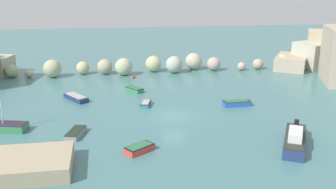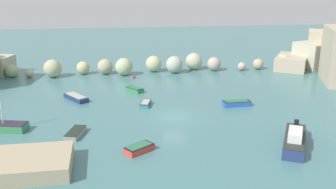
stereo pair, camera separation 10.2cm
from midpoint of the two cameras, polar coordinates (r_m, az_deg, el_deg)
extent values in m
plane|color=#457779|center=(42.60, 0.84, -3.26)|extent=(160.00, 160.00, 0.00)
cube|color=#BEB093|center=(71.74, 23.01, 6.15)|extent=(9.97, 8.63, 5.98)
cube|color=tan|center=(68.24, 17.59, 4.55)|extent=(8.06, 9.06, 2.12)
cube|color=#B4B49C|center=(69.54, 20.34, 5.39)|extent=(5.83, 6.40, 4.21)
sphere|color=#A5BD89|center=(63.77, -21.98, 3.23)|extent=(1.99, 1.99, 1.99)
sphere|color=#BEBD96|center=(62.83, -19.76, 2.95)|extent=(1.29, 1.29, 1.29)
sphere|color=#AFB28A|center=(61.58, -16.62, 3.67)|extent=(2.73, 2.73, 2.73)
sphere|color=#BFB987|center=(62.46, -12.40, 3.83)|extent=(2.03, 2.03, 2.03)
sphere|color=#ACA489|center=(61.92, -9.27, 4.06)|extent=(2.38, 2.38, 2.38)
sphere|color=#AEBA8D|center=(60.66, -6.54, 4.06)|extent=(2.70, 2.70, 2.70)
sphere|color=#BABD8D|center=(62.74, -2.20, 4.52)|extent=(2.57, 2.57, 2.57)
sphere|color=#A9B39E|center=(61.90, 0.87, 4.42)|extent=(2.69, 2.69, 2.69)
sphere|color=#B9B395|center=(64.32, 3.74, 4.89)|extent=(2.76, 2.76, 2.76)
sphere|color=#B3A493|center=(63.89, 6.67, 4.48)|extent=(2.22, 2.22, 2.22)
sphere|color=#B8A791|center=(64.82, 10.67, 4.08)|extent=(1.34, 1.34, 1.34)
sphere|color=tan|center=(66.16, 12.98, 4.38)|extent=(1.75, 1.75, 1.75)
sphere|color=#B2B28B|center=(67.48, 16.42, 4.66)|extent=(2.44, 2.44, 2.44)
cube|color=tan|center=(33.01, -21.49, -9.56)|extent=(8.76, 5.65, 1.22)
sphere|color=red|center=(58.99, -5.10, 2.62)|extent=(0.47, 0.47, 0.47)
cube|color=#CE4035|center=(34.33, -4.29, -7.96)|extent=(2.83, 2.54, 0.52)
cube|color=black|center=(34.21, -4.30, -7.52)|extent=(2.77, 2.49, 0.06)
cube|color=#2D7047|center=(34.21, -4.30, -7.50)|extent=(2.41, 2.16, 0.08)
cube|color=navy|center=(36.96, 18.00, -6.55)|extent=(4.54, 6.62, 0.96)
cube|color=#282A27|center=(36.77, 18.07, -5.82)|extent=(4.45, 6.49, 0.06)
cube|color=silver|center=(36.10, 18.09, -5.60)|extent=(2.20, 2.82, 0.81)
cube|color=black|center=(39.61, 18.26, -3.86)|extent=(0.56, 0.52, 0.50)
cube|color=#2E894D|center=(52.07, -4.99, 0.70)|extent=(2.48, 2.76, 0.45)
cube|color=#21202D|center=(52.00, -5.00, 0.97)|extent=(2.43, 2.70, 0.06)
cube|color=#2D7047|center=(52.00, -5.00, 0.98)|extent=(2.11, 2.34, 0.08)
cube|color=#398151|center=(42.06, -23.01, -4.42)|extent=(4.87, 2.67, 0.71)
cube|color=#2B2436|center=(41.93, -23.07, -3.92)|extent=(4.77, 2.61, 0.06)
cylinder|color=silver|center=(41.29, -23.40, -1.21)|extent=(0.10, 0.10, 4.23)
cube|color=gray|center=(38.64, -13.44, -5.54)|extent=(1.94, 3.27, 0.46)
cube|color=#1E2C1F|center=(38.54, -13.47, -5.18)|extent=(1.90, 3.20, 0.06)
cube|color=blue|center=(46.78, 9.97, -1.31)|extent=(3.36, 1.34, 0.56)
cube|color=#232A2F|center=(46.69, 9.99, -0.94)|extent=(3.29, 1.31, 0.06)
cube|color=#2D7047|center=(46.68, 9.99, -0.93)|extent=(2.86, 1.14, 0.08)
cube|color=teal|center=(46.25, -3.35, -1.39)|extent=(1.57, 2.59, 0.39)
cube|color=black|center=(46.18, -3.35, -1.13)|extent=(1.54, 2.54, 0.06)
cube|color=#ADA89E|center=(46.18, -3.35, -1.12)|extent=(1.34, 2.20, 0.08)
cube|color=navy|center=(49.65, -13.38, -0.47)|extent=(3.36, 4.10, 0.52)
cube|color=#ADA89E|center=(49.57, -13.40, -0.14)|extent=(2.86, 3.48, 0.08)
camera|label=1|loc=(0.05, -90.06, -0.02)|focal=41.62mm
camera|label=2|loc=(0.05, 89.94, 0.02)|focal=41.62mm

